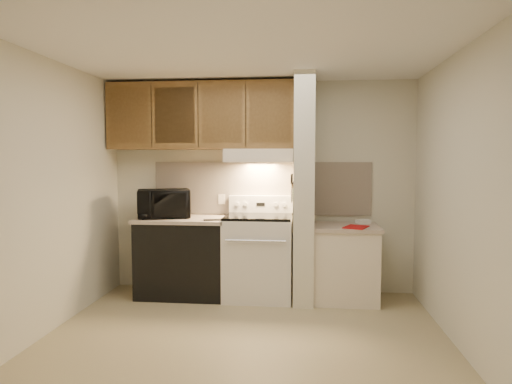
# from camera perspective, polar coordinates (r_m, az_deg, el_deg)

# --- Properties ---
(floor) EXTENTS (3.60, 3.60, 0.00)m
(floor) POSITION_cam_1_polar(r_m,az_deg,el_deg) (4.29, -1.27, -17.57)
(floor) COLOR tan
(floor) RESTS_ON ground
(ceiling) EXTENTS (3.60, 3.60, 0.00)m
(ceiling) POSITION_cam_1_polar(r_m,az_deg,el_deg) (4.09, -1.32, 17.06)
(ceiling) COLOR white
(ceiling) RESTS_ON wall_back
(wall_back) EXTENTS (3.60, 2.50, 0.02)m
(wall_back) POSITION_cam_1_polar(r_m,az_deg,el_deg) (5.48, 0.68, 0.63)
(wall_back) COLOR beige
(wall_back) RESTS_ON floor
(wall_left) EXTENTS (0.02, 3.00, 2.50)m
(wall_left) POSITION_cam_1_polar(r_m,az_deg,el_deg) (4.59, -24.22, -0.43)
(wall_left) COLOR beige
(wall_left) RESTS_ON floor
(wall_right) EXTENTS (0.02, 3.00, 2.50)m
(wall_right) POSITION_cam_1_polar(r_m,az_deg,el_deg) (4.17, 24.04, -0.84)
(wall_right) COLOR beige
(wall_right) RESTS_ON floor
(backsplash) EXTENTS (2.60, 0.02, 0.63)m
(backsplash) POSITION_cam_1_polar(r_m,az_deg,el_deg) (5.47, 0.66, 0.47)
(backsplash) COLOR white
(backsplash) RESTS_ON wall_back
(range_body) EXTENTS (0.76, 0.65, 0.92)m
(range_body) POSITION_cam_1_polar(r_m,az_deg,el_deg) (5.25, 0.32, -8.23)
(range_body) COLOR silver
(range_body) RESTS_ON floor
(oven_window) EXTENTS (0.50, 0.01, 0.30)m
(oven_window) POSITION_cam_1_polar(r_m,az_deg,el_deg) (4.94, -0.04, -8.57)
(oven_window) COLOR black
(oven_window) RESTS_ON range_body
(oven_handle) EXTENTS (0.65, 0.02, 0.02)m
(oven_handle) POSITION_cam_1_polar(r_m,az_deg,el_deg) (4.86, -0.09, -6.13)
(oven_handle) COLOR silver
(oven_handle) RESTS_ON range_body
(cooktop) EXTENTS (0.74, 0.64, 0.03)m
(cooktop) POSITION_cam_1_polar(r_m,az_deg,el_deg) (5.17, 0.32, -3.09)
(cooktop) COLOR black
(cooktop) RESTS_ON range_body
(range_backguard) EXTENTS (0.76, 0.08, 0.20)m
(range_backguard) POSITION_cam_1_polar(r_m,az_deg,el_deg) (5.44, 0.62, -1.51)
(range_backguard) COLOR silver
(range_backguard) RESTS_ON range_body
(range_display) EXTENTS (0.10, 0.01, 0.04)m
(range_display) POSITION_cam_1_polar(r_m,az_deg,el_deg) (5.40, 0.58, -1.55)
(range_display) COLOR black
(range_display) RESTS_ON range_backguard
(range_knob_left_outer) EXTENTS (0.05, 0.02, 0.05)m
(range_knob_left_outer) POSITION_cam_1_polar(r_m,az_deg,el_deg) (5.43, -2.37, -1.53)
(range_knob_left_outer) COLOR silver
(range_knob_left_outer) RESTS_ON range_backguard
(range_knob_left_inner) EXTENTS (0.05, 0.02, 0.05)m
(range_knob_left_inner) POSITION_cam_1_polar(r_m,az_deg,el_deg) (5.42, -1.32, -1.54)
(range_knob_left_inner) COLOR silver
(range_knob_left_inner) RESTS_ON range_backguard
(range_knob_right_inner) EXTENTS (0.05, 0.02, 0.05)m
(range_knob_right_inner) POSITION_cam_1_polar(r_m,az_deg,el_deg) (5.38, 2.48, -1.58)
(range_knob_right_inner) COLOR silver
(range_knob_right_inner) RESTS_ON range_backguard
(range_knob_right_outer) EXTENTS (0.05, 0.02, 0.05)m
(range_knob_right_outer) POSITION_cam_1_polar(r_m,az_deg,el_deg) (5.38, 3.54, -1.59)
(range_knob_right_outer) COLOR silver
(range_knob_right_outer) RESTS_ON range_backguard
(dishwasher_front) EXTENTS (1.00, 0.63, 0.87)m
(dishwasher_front) POSITION_cam_1_polar(r_m,az_deg,el_deg) (5.42, -9.06, -8.16)
(dishwasher_front) COLOR black
(dishwasher_front) RESTS_ON floor
(left_countertop) EXTENTS (1.04, 0.67, 0.04)m
(left_countertop) POSITION_cam_1_polar(r_m,az_deg,el_deg) (5.35, -9.11, -3.39)
(left_countertop) COLOR #BAA695
(left_countertop) RESTS_ON dishwasher_front
(spoon_rest) EXTENTS (0.23, 0.12, 0.01)m
(spoon_rest) POSITION_cam_1_polar(r_m,az_deg,el_deg) (5.06, -5.32, -3.47)
(spoon_rest) COLOR black
(spoon_rest) RESTS_ON left_countertop
(teal_jar) EXTENTS (0.12, 0.12, 0.11)m
(teal_jar) POSITION_cam_1_polar(r_m,az_deg,el_deg) (5.27, -10.58, -2.71)
(teal_jar) COLOR #206467
(teal_jar) RESTS_ON left_countertop
(outlet) EXTENTS (0.08, 0.01, 0.12)m
(outlet) POSITION_cam_1_polar(r_m,az_deg,el_deg) (5.54, -4.30, -0.91)
(outlet) COLOR silver
(outlet) RESTS_ON backsplash
(microwave) EXTENTS (0.68, 0.56, 0.32)m
(microwave) POSITION_cam_1_polar(r_m,az_deg,el_deg) (5.37, -11.46, -1.43)
(microwave) COLOR black
(microwave) RESTS_ON left_countertop
(partition_pillar) EXTENTS (0.22, 0.70, 2.50)m
(partition_pillar) POSITION_cam_1_polar(r_m,az_deg,el_deg) (5.11, 6.02, 0.35)
(partition_pillar) COLOR beige
(partition_pillar) RESTS_ON floor
(pillar_trim) EXTENTS (0.01, 0.70, 0.04)m
(pillar_trim) POSITION_cam_1_polar(r_m,az_deg,el_deg) (5.11, 4.72, 0.92)
(pillar_trim) COLOR brown
(pillar_trim) RESTS_ON partition_pillar
(knife_strip) EXTENTS (0.02, 0.42, 0.04)m
(knife_strip) POSITION_cam_1_polar(r_m,az_deg,el_deg) (5.06, 4.64, 1.12)
(knife_strip) COLOR black
(knife_strip) RESTS_ON partition_pillar
(knife_blade_a) EXTENTS (0.01, 0.03, 0.16)m
(knife_blade_a) POSITION_cam_1_polar(r_m,az_deg,el_deg) (4.90, 4.45, -0.16)
(knife_blade_a) COLOR silver
(knife_blade_a) RESTS_ON knife_strip
(knife_handle_a) EXTENTS (0.02, 0.02, 0.10)m
(knife_handle_a) POSITION_cam_1_polar(r_m,az_deg,el_deg) (4.90, 4.46, 1.60)
(knife_handle_a) COLOR black
(knife_handle_a) RESTS_ON knife_strip
(knife_blade_b) EXTENTS (0.01, 0.04, 0.18)m
(knife_blade_b) POSITION_cam_1_polar(r_m,az_deg,el_deg) (4.98, 4.47, -0.20)
(knife_blade_b) COLOR silver
(knife_blade_b) RESTS_ON knife_strip
(knife_handle_b) EXTENTS (0.02, 0.02, 0.10)m
(knife_handle_b) POSITION_cam_1_polar(r_m,az_deg,el_deg) (4.96, 4.48, 1.64)
(knife_handle_b) COLOR black
(knife_handle_b) RESTS_ON knife_strip
(knife_blade_c) EXTENTS (0.01, 0.04, 0.20)m
(knife_blade_c) POSITION_cam_1_polar(r_m,az_deg,el_deg) (5.08, 4.50, -0.23)
(knife_blade_c) COLOR silver
(knife_blade_c) RESTS_ON knife_strip
(knife_handle_c) EXTENTS (0.02, 0.02, 0.10)m
(knife_handle_c) POSITION_cam_1_polar(r_m,az_deg,el_deg) (5.05, 4.50, 1.68)
(knife_handle_c) COLOR black
(knife_handle_c) RESTS_ON knife_strip
(knife_blade_d) EXTENTS (0.01, 0.04, 0.16)m
(knife_blade_d) POSITION_cam_1_polar(r_m,az_deg,el_deg) (5.13, 4.52, 0.04)
(knife_blade_d) COLOR silver
(knife_blade_d) RESTS_ON knife_strip
(knife_handle_d) EXTENTS (0.02, 0.02, 0.10)m
(knife_handle_d) POSITION_cam_1_polar(r_m,az_deg,el_deg) (5.14, 4.53, 1.72)
(knife_handle_d) COLOR black
(knife_handle_d) RESTS_ON knife_strip
(knife_blade_e) EXTENTS (0.01, 0.04, 0.18)m
(knife_blade_e) POSITION_cam_1_polar(r_m,az_deg,el_deg) (5.22, 4.54, -0.00)
(knife_blade_e) COLOR silver
(knife_blade_e) RESTS_ON knife_strip
(knife_handle_e) EXTENTS (0.02, 0.02, 0.10)m
(knife_handle_e) POSITION_cam_1_polar(r_m,az_deg,el_deg) (5.21, 4.55, 1.75)
(knife_handle_e) COLOR black
(knife_handle_e) RESTS_ON knife_strip
(oven_mitt) EXTENTS (0.03, 0.09, 0.23)m
(oven_mitt) POSITION_cam_1_polar(r_m,az_deg,el_deg) (5.29, 4.58, 0.08)
(oven_mitt) COLOR slate
(oven_mitt) RESTS_ON partition_pillar
(right_cab_base) EXTENTS (0.70, 0.60, 0.81)m
(right_cab_base) POSITION_cam_1_polar(r_m,az_deg,el_deg) (5.26, 11.03, -8.92)
(right_cab_base) COLOR silver
(right_cab_base) RESTS_ON floor
(right_countertop) EXTENTS (0.74, 0.64, 0.04)m
(right_countertop) POSITION_cam_1_polar(r_m,az_deg,el_deg) (5.18, 11.09, -4.33)
(right_countertop) COLOR #BAA695
(right_countertop) RESTS_ON right_cab_base
(red_folder) EXTENTS (0.32, 0.36, 0.01)m
(red_folder) POSITION_cam_1_polar(r_m,az_deg,el_deg) (5.04, 12.38, -4.30)
(red_folder) COLOR #B20F0F
(red_folder) RESTS_ON right_countertop
(white_box) EXTENTS (0.18, 0.15, 0.04)m
(white_box) POSITION_cam_1_polar(r_m,az_deg,el_deg) (5.37, 13.27, -3.62)
(white_box) COLOR white
(white_box) RESTS_ON right_countertop
(range_hood) EXTENTS (0.78, 0.44, 0.15)m
(range_hood) POSITION_cam_1_polar(r_m,az_deg,el_deg) (5.26, 0.46, 4.57)
(range_hood) COLOR silver
(range_hood) RESTS_ON upper_cabinets
(hood_lip) EXTENTS (0.78, 0.04, 0.06)m
(hood_lip) POSITION_cam_1_polar(r_m,az_deg,el_deg) (5.05, 0.23, 4.07)
(hood_lip) COLOR silver
(hood_lip) RESTS_ON range_hood
(upper_cabinets) EXTENTS (2.18, 0.33, 0.77)m
(upper_cabinets) POSITION_cam_1_polar(r_m,az_deg,el_deg) (5.43, -6.85, 9.38)
(upper_cabinets) COLOR brown
(upper_cabinets) RESTS_ON wall_back
(cab_door_a) EXTENTS (0.46, 0.01, 0.63)m
(cab_door_a) POSITION_cam_1_polar(r_m,az_deg,el_deg) (5.52, -15.64, 9.18)
(cab_door_a) COLOR brown
(cab_door_a) RESTS_ON upper_cabinets
(cab_gap_a) EXTENTS (0.01, 0.01, 0.73)m
(cab_gap_a) POSITION_cam_1_polar(r_m,az_deg,el_deg) (5.43, -12.94, 9.32)
(cab_gap_a) COLOR black
(cab_gap_a) RESTS_ON upper_cabinets
(cab_door_b) EXTENTS (0.46, 0.01, 0.63)m
(cab_door_b) POSITION_cam_1_polar(r_m,az_deg,el_deg) (5.35, -10.13, 9.44)
(cab_door_b) COLOR brown
(cab_door_b) RESTS_ON upper_cabinets
(cab_gap_b) EXTENTS (0.01, 0.01, 0.73)m
(cab_gap_b) POSITION_cam_1_polar(r_m,az_deg,el_deg) (5.28, -7.25, 9.54)
(cab_gap_b) COLOR black
(cab_gap_b) RESTS_ON upper_cabinets
(cab_door_c) EXTENTS (0.46, 0.01, 0.63)m
(cab_door_c) POSITION_cam_1_polar(r_m,az_deg,el_deg) (5.22, -4.29, 9.61)
(cab_door_c) COLOR brown
(cab_door_c) RESTS_ON upper_cabinets
(cab_gap_c) EXTENTS (0.01, 0.01, 0.73)m
(cab_gap_c) POSITION_cam_1_polar(r_m,az_deg,el_deg) (5.18, -1.28, 9.67)
(cab_gap_c) COLOR black
(cab_gap_c) RESTS_ON upper_cabinets
(cab_door_d) EXTENTS (0.46, 0.01, 0.63)m
(cab_door_d) POSITION_cam_1_polar(r_m,az_deg,el_deg) (5.15, 1.77, 9.70)
(cab_door_d) COLOR brown
(cab_door_d) RESTS_ON upper_cabinets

